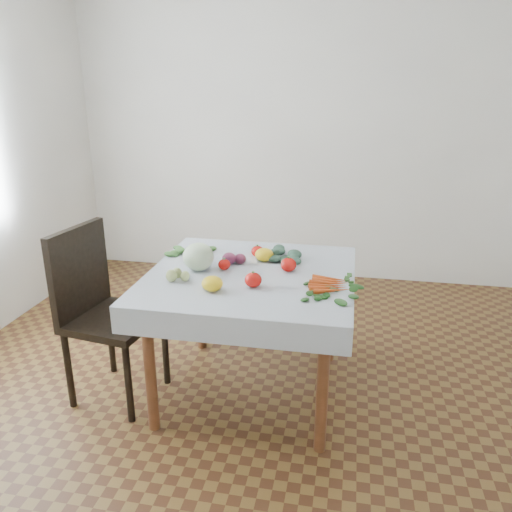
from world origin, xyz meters
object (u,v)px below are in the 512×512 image
Objects in this scene: cabbage at (198,257)px; chair at (99,303)px; table at (251,290)px; heirloom_back at (264,255)px; carrot_bunch at (330,285)px.

chair is at bearing -163.92° from cabbage.
heirloom_back is (0.04, 0.20, 0.14)m from table.
cabbage is 0.75m from carrot_bunch.
chair is 5.82× the size of cabbage.
cabbage reaches higher than table.
table is at bearing -100.84° from heirloom_back.
table is 5.78× the size of cabbage.
table is 0.99× the size of chair.
carrot_bunch is (0.40, -0.33, -0.02)m from heirloom_back.
table is 0.35m from cabbage.
chair reaches higher than heirloom_back.
chair is 0.62m from cabbage.
heirloom_back is at bearing 140.74° from carrot_bunch.
chair is 0.98m from heirloom_back.
carrot_bunch is at bearing -16.03° from table.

